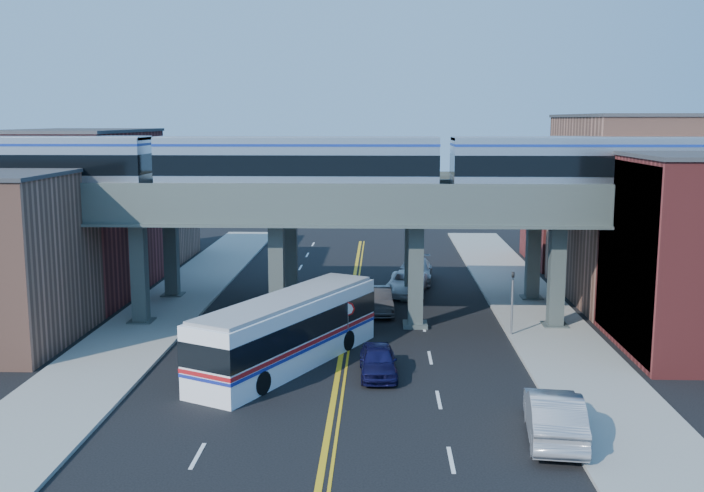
{
  "coord_description": "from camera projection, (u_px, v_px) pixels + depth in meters",
  "views": [
    {
      "loc": [
        1.97,
        -36.11,
        11.84
      ],
      "look_at": [
        0.41,
        6.32,
        4.98
      ],
      "focal_mm": 40.0,
      "sensor_mm": 36.0,
      "label": 1
    }
  ],
  "objects": [
    {
      "name": "ground",
      "position": [
        339.0,
        369.0,
        37.58
      ],
      "size": [
        120.0,
        120.0,
        0.0
      ],
      "primitive_type": "plane",
      "color": "black",
      "rests_on": "ground"
    },
    {
      "name": "sidewalk_west",
      "position": [
        160.0,
        314.0,
        47.85
      ],
      "size": [
        5.0,
        70.0,
        0.16
      ],
      "primitive_type": "cube",
      "color": "gray",
      "rests_on": "ground"
    },
    {
      "name": "sidewalk_east",
      "position": [
        539.0,
        318.0,
        47.02
      ],
      "size": [
        5.0,
        70.0,
        0.16
      ],
      "primitive_type": "cube",
      "color": "gray",
      "rests_on": "ground"
    },
    {
      "name": "building_west_b",
      "position": [
        79.0,
        214.0,
        53.16
      ],
      "size": [
        8.0,
        14.0,
        11.0
      ],
      "primitive_type": "cube",
      "color": "maroon",
      "rests_on": "ground"
    },
    {
      "name": "building_west_c",
      "position": [
        139.0,
        213.0,
        66.22
      ],
      "size": [
        8.0,
        10.0,
        8.0
      ],
      "primitive_type": "cube",
      "color": "#9B6450",
      "rests_on": "ground"
    },
    {
      "name": "building_east_a",
      "position": [
        703.0,
        255.0,
        40.06
      ],
      "size": [
        8.0,
        10.0,
        10.0
      ],
      "primitive_type": "cube",
      "color": "maroon",
      "rests_on": "ground"
    },
    {
      "name": "building_east_b",
      "position": [
        631.0,
        209.0,
        51.74
      ],
      "size": [
        8.0,
        14.0,
        12.0
      ],
      "primitive_type": "cube",
      "color": "#9B6450",
      "rests_on": "ground"
    },
    {
      "name": "building_east_c",
      "position": [
        580.0,
        209.0,
        64.8
      ],
      "size": [
        8.0,
        10.0,
        9.0
      ],
      "primitive_type": "cube",
      "color": "maroon",
      "rests_on": "ground"
    },
    {
      "name": "mural_panel",
      "position": [
        625.0,
        259.0,
        40.24
      ],
      "size": [
        0.1,
        9.5,
        9.5
      ],
      "primitive_type": "cube",
      "color": "teal",
      "rests_on": "ground"
    },
    {
      "name": "elevated_viaduct_near",
      "position": [
        346.0,
        215.0,
        44.44
      ],
      "size": [
        52.0,
        3.6,
        7.4
      ],
      "color": "#414B49",
      "rests_on": "ground"
    },
    {
      "name": "elevated_viaduct_far",
      "position": [
        351.0,
        202.0,
        51.35
      ],
      "size": [
        52.0,
        3.6,
        7.4
      ],
      "color": "#414B49",
      "rests_on": "ground"
    },
    {
      "name": "transit_train",
      "position": [
        298.0,
        165.0,
        44.08
      ],
      "size": [
        48.75,
        3.06,
        3.57
      ],
      "color": "black",
      "rests_on": "elevated_viaduct_near"
    },
    {
      "name": "stop_sign",
      "position": [
        348.0,
        318.0,
        40.25
      ],
      "size": [
        0.76,
        0.09,
        2.63
      ],
      "color": "slate",
      "rests_on": "ground"
    },
    {
      "name": "traffic_signal",
      "position": [
        512.0,
        296.0,
        42.8
      ],
      "size": [
        0.15,
        0.18,
        4.1
      ],
      "color": "slate",
      "rests_on": "ground"
    },
    {
      "name": "transit_bus",
      "position": [
        288.0,
        332.0,
        37.96
      ],
      "size": [
        8.25,
        12.58,
        3.27
      ],
      "rotation": [
        0.0,
        0.0,
        1.1
      ],
      "color": "white",
      "rests_on": "ground"
    },
    {
      "name": "car_lane_a",
      "position": [
        378.0,
        361.0,
        36.54
      ],
      "size": [
        1.89,
        4.31,
        1.44
      ],
      "primitive_type": "imported",
      "rotation": [
        0.0,
        0.0,
        0.05
      ],
      "color": "#0F0F37",
      "rests_on": "ground"
    },
    {
      "name": "car_lane_b",
      "position": [
        377.0,
        301.0,
        48.4
      ],
      "size": [
        2.1,
        4.91,
        1.57
      ],
      "primitive_type": "imported",
      "rotation": [
        0.0,
        0.0,
        0.09
      ],
      "color": "#343336",
      "rests_on": "ground"
    },
    {
      "name": "car_lane_c",
      "position": [
        407.0,
        283.0,
        53.69
      ],
      "size": [
        3.24,
        5.81,
        1.54
      ],
      "primitive_type": "imported",
      "rotation": [
        0.0,
        0.0,
        -0.13
      ],
      "color": "white",
      "rests_on": "ground"
    },
    {
      "name": "car_lane_d",
      "position": [
        416.0,
        271.0,
        57.72
      ],
      "size": [
        2.79,
        5.93,
        1.67
      ],
      "primitive_type": "imported",
      "rotation": [
        0.0,
        0.0,
        -0.08
      ],
      "color": "#ACACB1",
      "rests_on": "ground"
    },
    {
      "name": "car_parked_curb",
      "position": [
        554.0,
        416.0,
        29.23
      ],
      "size": [
        2.55,
        5.75,
        1.83
      ],
      "primitive_type": "imported",
      "rotation": [
        0.0,
        0.0,
        3.03
      ],
      "color": "#97979C",
      "rests_on": "ground"
    }
  ]
}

